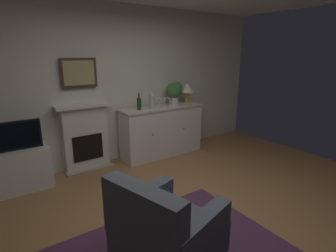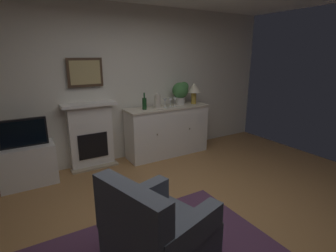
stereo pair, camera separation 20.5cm
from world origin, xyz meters
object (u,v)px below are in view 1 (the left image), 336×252
Objects in this scene: sideboard_cabinet at (162,131)px; vase_decorative at (152,101)px; fireplace_unit at (86,137)px; wine_glass_right at (169,100)px; wine_bottle at (139,104)px; potted_plant_small at (174,91)px; wine_glass_center at (165,100)px; tv_set at (16,136)px; table_lamp at (187,89)px; wine_glass_left at (159,101)px; tv_cabinet at (22,169)px; framed_picture at (79,73)px; armchair at (165,232)px.

sideboard_cabinet is 0.65m from vase_decorative.
fireplace_unit reaches higher than wine_glass_right.
sideboard_cabinet is 9.58× the size of wine_glass_right.
potted_plant_small is (0.78, 0.05, 0.15)m from wine_bottle.
wine_glass_center is 2.40m from tv_set.
wine_bottle is 0.24m from vase_decorative.
sideboard_cabinet is (1.38, -0.18, -0.09)m from fireplace_unit.
table_lamp is 1.38× the size of wine_bottle.
fireplace_unit is 2.56× the size of potted_plant_small.
wine_glass_left and wine_glass_center have the same top height.
wine_glass_left is at bearing -149.51° from sideboard_cabinet.
tv_set is (-2.12, 0.04, -0.27)m from vase_decorative.
potted_plant_small is at bearing 3.47° from wine_bottle.
table_lamp is 3.08m from tv_cabinet.
wine_glass_center is (1.41, -0.27, -0.53)m from framed_picture.
tv_set is 0.63× the size of armchair.
wine_glass_left reaches higher than armchair.
wine_bottle is 0.80m from potted_plant_small.
wine_bottle is (-0.47, -0.00, 0.57)m from sideboard_cabinet.
framed_picture is 1.53m from wine_glass_center.
tv_cabinet is (-1.89, 0.02, -0.73)m from wine_bottle.
framed_picture is 2.01m from table_lamp.
sideboard_cabinet is 2.11× the size of tv_cabinet.
armchair is at bearing -122.62° from sideboard_cabinet.
armchair is (-1.64, -2.30, -0.66)m from wine_glass_right.
fireplace_unit is at bearing 172.66° from sideboard_cabinet.
fireplace_unit reaches higher than sideboard_cabinet.
fireplace_unit reaches higher than tv_set.
potted_plant_small is (2.67, 0.03, 0.88)m from tv_cabinet.
wine_glass_right is at bearing 54.62° from armchair.
wine_glass_left is 0.27× the size of tv_set.
framed_picture is 1.27m from tv_set.
wine_glass_center is at bearing 56.27° from armchair.
framed_picture is 1.78m from sideboard_cabinet.
table_lamp is 1.07m from wine_bottle.
potted_plant_small reaches higher than table_lamp.
framed_picture reaches higher than table_lamp.
framed_picture reaches higher than wine_glass_left.
sideboard_cabinet is 2.55× the size of tv_set.
framed_picture is 1.90× the size of wine_bottle.
wine_bottle reaches higher than tv_cabinet.
sideboard_cabinet is 9.58× the size of wine_glass_left.
wine_glass_right is at bearing -176.19° from table_lamp.
table_lamp is at bearing -0.29° from tv_cabinet.
framed_picture is 0.73× the size of tv_cabinet.
fireplace_unit is 1.05m from wine_bottle.
table_lamp is at bearing -9.54° from potted_plant_small.
wine_glass_center is (0.11, -0.00, 0.00)m from wine_glass_left.
table_lamp is 0.83m from vase_decorative.
fireplace_unit is 2.52m from armchair.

